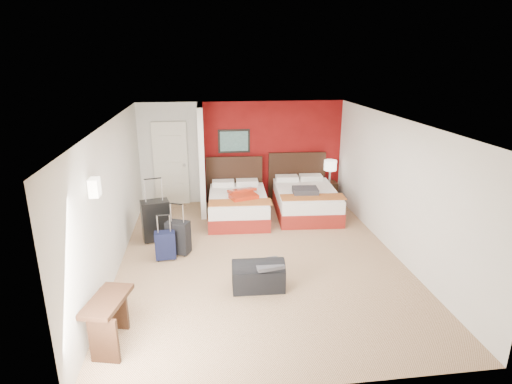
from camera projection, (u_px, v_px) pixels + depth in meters
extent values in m
plane|color=tan|center=(260.00, 257.00, 7.73)|extent=(6.50, 6.50, 0.00)
cube|color=silver|center=(242.00, 152.00, 10.42)|extent=(5.00, 0.04, 2.50)
cube|color=silver|center=(113.00, 198.00, 7.05)|extent=(0.04, 6.50, 2.50)
cube|color=black|center=(234.00, 141.00, 10.24)|extent=(0.78, 0.03, 0.58)
cube|color=white|center=(94.00, 187.00, 5.44)|extent=(0.12, 0.20, 0.24)
cube|color=maroon|center=(272.00, 152.00, 10.49)|extent=(3.50, 0.04, 2.50)
cube|color=silver|center=(202.00, 160.00, 9.69)|extent=(0.12, 1.20, 2.50)
cube|color=silver|center=(171.00, 164.00, 10.23)|extent=(0.82, 0.06, 2.05)
cube|color=silver|center=(238.00, 206.00, 9.52)|extent=(1.40, 1.93, 0.56)
cube|color=white|center=(306.00, 201.00, 9.79)|extent=(1.50, 2.05, 0.59)
cube|color=#AB260E|center=(243.00, 194.00, 9.33)|extent=(0.78, 0.93, 0.10)
cube|color=#36363B|center=(305.00, 191.00, 9.39)|extent=(0.58, 0.48, 0.13)
cube|color=black|center=(329.00, 192.00, 10.65)|extent=(0.37, 0.37, 0.51)
cylinder|color=silver|center=(330.00, 171.00, 10.48)|extent=(0.40, 0.40, 0.56)
cube|color=black|center=(156.00, 222.00, 8.32)|extent=(0.60, 0.45, 0.80)
cube|color=black|center=(178.00, 239.00, 7.78)|extent=(0.48, 0.40, 0.61)
cube|color=#111533|center=(165.00, 247.00, 7.57)|extent=(0.38, 0.25, 0.50)
cube|color=black|center=(258.00, 277.00, 6.63)|extent=(0.83, 0.46, 0.41)
cube|color=#3E3E44|center=(268.00, 264.00, 6.52)|extent=(0.49, 0.43, 0.06)
cube|color=#321B10|center=(109.00, 322.00, 5.29)|extent=(0.58, 0.87, 0.66)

